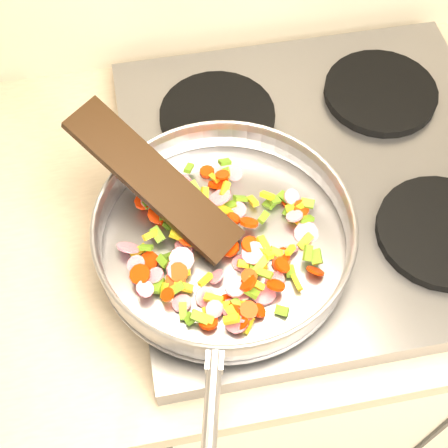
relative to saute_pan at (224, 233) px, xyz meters
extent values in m
cube|color=#939399|center=(0.18, 0.11, -0.07)|extent=(0.60, 0.60, 0.04)
cylinder|color=black|center=(0.04, -0.03, -0.04)|extent=(0.19, 0.19, 0.02)
cylinder|color=black|center=(0.32, -0.03, -0.04)|extent=(0.19, 0.19, 0.02)
cylinder|color=black|center=(0.04, 0.25, -0.04)|extent=(0.19, 0.19, 0.02)
cylinder|color=black|center=(0.32, 0.25, -0.04)|extent=(0.19, 0.19, 0.02)
cylinder|color=#9E9EA5|center=(0.00, 0.00, -0.03)|extent=(0.36, 0.36, 0.01)
torus|color=#9E9EA5|center=(0.00, 0.00, 0.00)|extent=(0.40, 0.40, 0.05)
torus|color=#9E9EA5|center=(0.00, 0.00, 0.03)|extent=(0.36, 0.36, 0.01)
cylinder|color=#9E9EA5|center=(-0.07, -0.26, 0.02)|extent=(0.06, 0.19, 0.02)
cube|color=#9E9EA5|center=(-0.05, -0.18, 0.02)|extent=(0.03, 0.03, 0.02)
cylinder|color=#C91347|center=(-0.09, 0.08, 0.00)|extent=(0.04, 0.04, 0.02)
cylinder|color=red|center=(0.02, -0.07, 0.00)|extent=(0.03, 0.03, 0.02)
cube|color=yellow|center=(0.01, 0.05, -0.02)|extent=(0.02, 0.02, 0.02)
cylinder|color=red|center=(0.03, -0.11, -0.02)|extent=(0.02, 0.03, 0.02)
cylinder|color=red|center=(0.02, -0.08, 0.00)|extent=(0.03, 0.03, 0.03)
cylinder|color=red|center=(0.11, 0.04, -0.02)|extent=(0.04, 0.04, 0.02)
cube|color=yellow|center=(0.03, -0.08, -0.01)|extent=(0.02, 0.02, 0.01)
cylinder|color=#C91347|center=(0.04, 0.11, -0.01)|extent=(0.03, 0.03, 0.03)
cube|color=#588B1C|center=(-0.07, 0.04, -0.02)|extent=(0.02, 0.02, 0.02)
cylinder|color=red|center=(0.11, -0.07, -0.02)|extent=(0.03, 0.02, 0.03)
cylinder|color=#C91347|center=(-0.01, -0.10, -0.02)|extent=(0.04, 0.04, 0.01)
cylinder|color=red|center=(0.07, -0.04, -0.02)|extent=(0.03, 0.03, 0.02)
cube|color=#588B1C|center=(-0.09, 0.02, -0.01)|extent=(0.02, 0.03, 0.01)
cylinder|color=red|center=(0.01, -0.02, -0.01)|extent=(0.04, 0.04, 0.02)
cylinder|color=#C91347|center=(-0.04, -0.08, -0.02)|extent=(0.03, 0.03, 0.03)
cube|color=yellow|center=(0.05, -0.04, 0.00)|extent=(0.02, 0.03, 0.02)
cube|color=yellow|center=(0.01, 0.11, -0.02)|extent=(0.02, 0.02, 0.02)
cylinder|color=red|center=(-0.10, 0.08, -0.01)|extent=(0.04, 0.04, 0.01)
cube|color=#588B1C|center=(0.03, -0.07, -0.01)|extent=(0.02, 0.03, 0.02)
cylinder|color=#C91347|center=(0.00, -0.12, -0.02)|extent=(0.05, 0.04, 0.03)
cylinder|color=red|center=(0.02, 0.10, 0.00)|extent=(0.03, 0.03, 0.01)
cylinder|color=red|center=(-0.12, -0.04, 0.00)|extent=(0.04, 0.04, 0.02)
cube|color=#588B1C|center=(-0.10, -0.05, -0.02)|extent=(0.02, 0.03, 0.01)
cube|color=yellow|center=(-0.06, 0.01, 0.00)|extent=(0.02, 0.02, 0.01)
cube|color=#588B1C|center=(-0.03, 0.09, -0.01)|extent=(0.02, 0.03, 0.02)
cube|color=yellow|center=(0.11, 0.03, -0.01)|extent=(0.03, 0.01, 0.01)
cube|color=#588B1C|center=(0.00, 0.04, -0.02)|extent=(0.02, 0.02, 0.01)
cylinder|color=#C91347|center=(-0.03, 0.02, -0.01)|extent=(0.04, 0.03, 0.03)
cube|color=yellow|center=(-0.04, -0.06, -0.01)|extent=(0.02, 0.02, 0.01)
cylinder|color=#C91347|center=(-0.03, -0.10, -0.01)|extent=(0.03, 0.03, 0.02)
cylinder|color=#C91347|center=(-0.01, 0.05, -0.02)|extent=(0.04, 0.04, 0.02)
cylinder|color=#C91347|center=(-0.06, -0.03, -0.01)|extent=(0.03, 0.03, 0.02)
cylinder|color=#C91347|center=(-0.12, -0.06, -0.01)|extent=(0.03, 0.03, 0.01)
cylinder|color=#C91347|center=(0.04, -0.09, -0.02)|extent=(0.05, 0.04, 0.01)
cylinder|color=#C91347|center=(-0.07, -0.08, -0.02)|extent=(0.04, 0.04, 0.01)
cylinder|color=#C91347|center=(0.01, 0.07, -0.01)|extent=(0.05, 0.04, 0.03)
cube|color=#588B1C|center=(0.12, -0.05, -0.01)|extent=(0.02, 0.02, 0.02)
cylinder|color=red|center=(0.00, -0.11, -0.01)|extent=(0.03, 0.03, 0.03)
cylinder|color=red|center=(-0.06, 0.06, -0.01)|extent=(0.03, 0.02, 0.03)
cylinder|color=#C91347|center=(0.01, -0.08, -0.02)|extent=(0.04, 0.03, 0.02)
cylinder|color=#C91347|center=(-0.13, 0.01, -0.01)|extent=(0.04, 0.03, 0.03)
cube|color=#588B1C|center=(-0.11, 0.00, -0.01)|extent=(0.02, 0.02, 0.01)
cylinder|color=red|center=(0.11, 0.05, -0.02)|extent=(0.04, 0.04, 0.01)
cylinder|color=red|center=(-0.07, -0.04, -0.01)|extent=(0.03, 0.03, 0.02)
cylinder|color=red|center=(0.01, 0.10, -0.02)|extent=(0.03, 0.03, 0.02)
cube|color=#588B1C|center=(0.10, 0.03, -0.02)|extent=(0.02, 0.02, 0.02)
cube|color=#588B1C|center=(-0.07, -0.10, -0.02)|extent=(0.01, 0.03, 0.01)
cylinder|color=red|center=(-0.05, 0.07, -0.02)|extent=(0.03, 0.03, 0.02)
cylinder|color=#C91347|center=(0.09, -0.03, -0.02)|extent=(0.04, 0.03, 0.03)
cylinder|color=red|center=(-0.09, -0.07, -0.01)|extent=(0.03, 0.03, 0.02)
cylinder|color=red|center=(-0.09, 0.05, -0.01)|extent=(0.04, 0.04, 0.01)
cube|color=yellow|center=(0.07, -0.03, -0.02)|extent=(0.03, 0.02, 0.02)
cube|color=yellow|center=(-0.10, 0.02, 0.00)|extent=(0.02, 0.02, 0.02)
cube|color=#588B1C|center=(-0.07, 0.03, -0.02)|extent=(0.02, 0.02, 0.02)
cube|color=yellow|center=(-0.01, -0.12, -0.01)|extent=(0.02, 0.02, 0.02)
cube|color=yellow|center=(0.09, -0.04, -0.01)|extent=(0.02, 0.02, 0.02)
cube|color=#588B1C|center=(0.00, -0.10, -0.02)|extent=(0.02, 0.02, 0.01)
cylinder|color=#C91347|center=(-0.12, -0.02, 0.00)|extent=(0.03, 0.03, 0.01)
cube|color=yellow|center=(0.08, -0.08, -0.02)|extent=(0.01, 0.03, 0.01)
cube|color=yellow|center=(-0.05, -0.11, -0.01)|extent=(0.02, 0.02, 0.01)
cube|color=yellow|center=(0.04, -0.05, -0.02)|extent=(0.02, 0.01, 0.01)
cube|color=yellow|center=(-0.07, -0.06, -0.02)|extent=(0.03, 0.02, 0.01)
cube|color=yellow|center=(0.02, -0.05, -0.01)|extent=(0.03, 0.02, 0.02)
cube|color=yellow|center=(-0.04, 0.00, 0.00)|extent=(0.02, 0.03, 0.02)
cylinder|color=#C91347|center=(0.11, 0.05, -0.01)|extent=(0.03, 0.03, 0.02)
cube|color=yellow|center=(-0.02, -0.10, -0.02)|extent=(0.02, 0.01, 0.01)
cube|color=#588B1C|center=(0.11, 0.05, -0.01)|extent=(0.02, 0.02, 0.02)
cube|color=#588B1C|center=(-0.03, 0.13, -0.01)|extent=(0.02, 0.02, 0.01)
cylinder|color=red|center=(-0.05, 0.00, 0.00)|extent=(0.03, 0.03, 0.01)
cylinder|color=#C91347|center=(0.12, -0.01, -0.02)|extent=(0.04, 0.04, 0.02)
cube|color=yellow|center=(0.05, -0.03, 0.00)|extent=(0.02, 0.03, 0.01)
cube|color=#588B1C|center=(-0.07, -0.06, -0.01)|extent=(0.02, 0.02, 0.02)
cube|color=yellow|center=(-0.03, 0.01, -0.02)|extent=(0.02, 0.02, 0.01)
cube|color=yellow|center=(-0.09, -0.06, -0.02)|extent=(0.02, 0.02, 0.02)
cube|color=yellow|center=(-0.01, -0.13, 0.00)|extent=(0.02, 0.01, 0.02)
cylinder|color=red|center=(0.05, -0.09, -0.01)|extent=(0.04, 0.03, 0.02)
cube|color=yellow|center=(-0.07, 0.06, -0.01)|extent=(0.01, 0.03, 0.02)
cube|color=#588B1C|center=(-0.05, -0.11, -0.01)|extent=(0.03, 0.02, 0.02)
cylinder|color=red|center=(0.02, 0.03, -0.01)|extent=(0.03, 0.03, 0.02)
cube|color=#588B1C|center=(0.08, 0.05, -0.01)|extent=(0.02, 0.02, 0.01)
cube|color=yellow|center=(-0.01, 0.07, 0.00)|extent=(0.01, 0.02, 0.02)
cylinder|color=red|center=(0.00, 0.13, -0.02)|extent=(0.03, 0.03, 0.01)
cube|color=#588B1C|center=(0.02, 0.06, -0.02)|extent=(0.02, 0.01, 0.02)
cylinder|color=red|center=(-0.01, 0.06, -0.02)|extent=(0.02, 0.02, 0.01)
cylinder|color=#C91347|center=(0.03, -0.04, 0.00)|extent=(0.05, 0.05, 0.01)
cylinder|color=#C91347|center=(-0.01, -0.12, -0.01)|extent=(0.05, 0.05, 0.02)
cube|color=yellow|center=(0.02, 0.08, -0.01)|extent=(0.02, 0.03, 0.01)
cylinder|color=red|center=(0.11, 0.02, -0.02)|extent=(0.02, 0.03, 0.02)
cylinder|color=red|center=(-0.08, 0.05, -0.02)|extent=(0.03, 0.03, 0.02)
cylinder|color=red|center=(0.01, -0.12, 0.00)|extent=(0.03, 0.03, 0.01)
cylinder|color=red|center=(0.12, 0.03, -0.01)|extent=(0.03, 0.03, 0.03)
cylinder|color=#C91347|center=(-0.10, -0.04, -0.01)|extent=(0.03, 0.03, 0.01)
cube|color=yellow|center=(0.07, 0.05, -0.01)|extent=(0.02, 0.02, 0.02)
cube|color=#588B1C|center=(0.02, 0.11, -0.01)|extent=(0.02, 0.02, 0.01)
cube|color=#588B1C|center=(0.03, -0.05, -0.01)|extent=(0.02, 0.02, 0.01)
cube|color=#588B1C|center=(-0.03, 0.02, -0.01)|extent=(0.02, 0.02, 0.02)
cylinder|color=red|center=(-0.04, 0.06, -0.01)|extent=(0.03, 0.03, 0.03)
cylinder|color=#C91347|center=(0.02, -0.04, -0.03)|extent=(0.03, 0.03, 0.01)
cube|color=#588B1C|center=(0.05, -0.12, -0.02)|extent=(0.02, 0.02, 0.01)
cube|color=yellow|center=(0.05, 0.06, -0.02)|extent=(0.01, 0.02, 0.02)
cube|color=yellow|center=(-0.06, 0.08, -0.02)|extent=(0.02, 0.01, 0.01)
cube|color=yellow|center=(-0.06, -0.04, -0.02)|extent=(0.01, 0.02, 0.01)
cube|color=#588B1C|center=(-0.06, 0.08, -0.02)|extent=(0.03, 0.02, 0.02)
cube|color=#588B1C|center=(-0.07, 0.05, -0.01)|extent=(0.02, 0.01, 0.01)
cube|color=#588B1C|center=(-0.07, -0.11, -0.02)|extent=(0.02, 0.02, 0.02)
cube|color=#588B1C|center=(0.04, 0.06, -0.02)|extent=(0.02, 0.01, 0.02)
cylinder|color=red|center=(-0.04, -0.12, -0.02)|extent=(0.04, 0.04, 0.02)
cube|color=#588B1C|center=(0.10, 0.05, -0.01)|extent=(0.02, 0.02, 0.01)
cylinder|color=red|center=(0.00, 0.10, -0.02)|extent=(0.02, 0.02, 0.02)
cylinder|color=#C91347|center=(-0.03, 0.02, -0.01)|extent=(0.04, 0.04, 0.02)
cylinder|color=red|center=(0.04, -0.05, -0.02)|extent=(0.03, 0.03, 0.01)
cylinder|color=red|center=(0.07, -0.05, -0.02)|extent=(0.04, 0.04, 0.01)
cube|color=#588B1C|center=(-0.09, -0.02, -0.01)|extent=(0.02, 0.02, 0.02)
cube|color=yellow|center=(-0.04, -0.11, -0.02)|extent=(0.01, 0.03, 0.02)
cube|color=yellow|center=(0.11, -0.02, -0.02)|extent=(0.03, 0.02, 0.02)
cylinder|color=#C91347|center=(0.00, -0.08, -0.01)|extent=(0.03, 0.04, 0.01)
cylinder|color=#C91347|center=(-0.02, -0.05, -0.02)|extent=(0.03, 0.03, 0.03)
cylinder|color=red|center=(0.03, -0.02, -0.01)|extent=(0.04, 0.04, 0.01)
cube|color=yellow|center=(0.01, -0.10, -0.02)|extent=(0.02, 0.02, 0.02)
cube|color=#588B1C|center=(-0.08, -0.01, -0.02)|extent=(0.02, 0.02, 0.01)
cylinder|color=#C91347|center=(-0.07, -0.04, -0.01)|extent=(0.03, 0.03, 0.03)
cube|color=yellow|center=(0.04, -0.05, -0.01)|extent=(0.03, 0.02, 0.02)
cube|color=#588B1C|center=(0.12, 0.01, -0.02)|extent=(0.02, 0.02, 0.02)
cylinder|color=red|center=(-0.09, 0.08, -0.02)|extent=(0.04, 0.04, 0.02)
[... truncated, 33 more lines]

